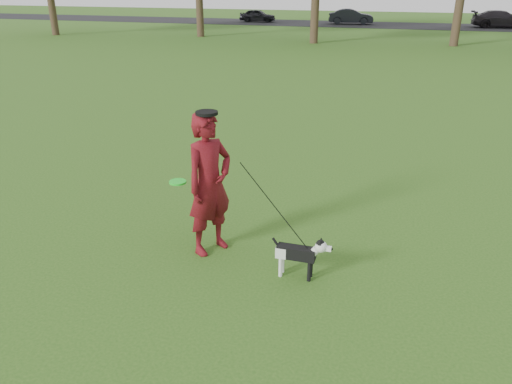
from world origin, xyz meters
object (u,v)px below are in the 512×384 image
(car_left, at_px, (258,16))
(man, at_px, (209,184))
(dog, at_px, (301,252))
(car_right, at_px, (501,19))
(car_mid, at_px, (351,17))

(car_left, bearing_deg, man, -166.65)
(man, height_order, dog, man)
(dog, bearing_deg, car_right, 79.58)
(car_mid, bearing_deg, man, 176.62)
(car_right, bearing_deg, dog, 166.09)
(dog, height_order, car_right, car_right)
(car_mid, relative_size, car_right, 0.84)
(man, relative_size, car_mid, 0.53)
(car_left, xyz_separation_m, car_mid, (8.33, 0.00, 0.07))
(dog, xyz_separation_m, car_left, (-12.77, 39.96, 0.20))
(man, height_order, car_left, man)
(car_mid, bearing_deg, dog, 178.51)
(man, relative_size, car_left, 0.62)
(man, bearing_deg, dog, -76.16)
(dog, bearing_deg, car_mid, 96.34)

